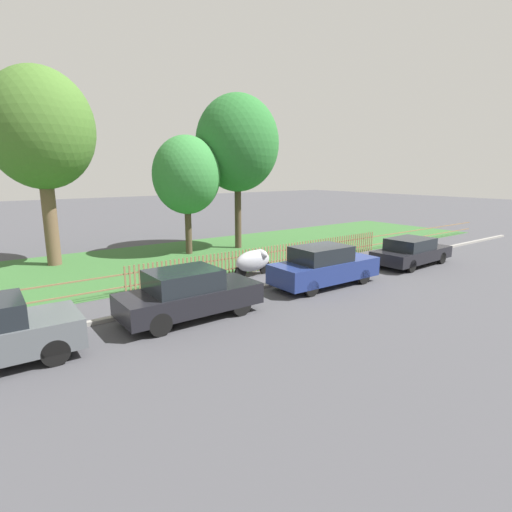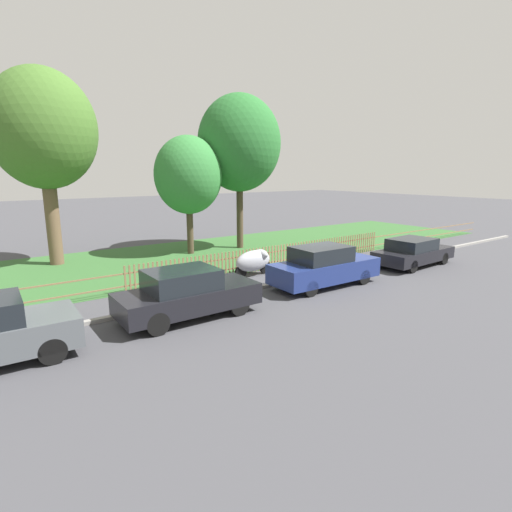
{
  "view_description": "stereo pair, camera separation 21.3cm",
  "coord_description": "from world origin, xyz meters",
  "px_view_note": "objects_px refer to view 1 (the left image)",
  "views": [
    {
      "loc": [
        -11.45,
        -11.49,
        4.34
      ],
      "look_at": [
        -2.29,
        0.83,
        1.1
      ],
      "focal_mm": 28.0,
      "sensor_mm": 36.0,
      "label": 1
    },
    {
      "loc": [
        -11.27,
        -11.61,
        4.34
      ],
      "look_at": [
        -2.29,
        0.83,
        1.1
      ],
      "focal_mm": 28.0,
      "sensor_mm": 36.0,
      "label": 2
    }
  ],
  "objects_px": {
    "tree_nearest_kerb": "(41,130)",
    "tree_mid_park": "(237,144)",
    "parked_car_red_compact": "(411,251)",
    "tree_behind_motorcycle": "(187,175)",
    "covered_motorcycle": "(254,261)",
    "parked_car_navy_estate": "(324,266)",
    "parked_car_black_saloon": "(189,294)"
  },
  "relations": [
    {
      "from": "tree_nearest_kerb",
      "to": "tree_mid_park",
      "type": "height_order",
      "value": "tree_nearest_kerb"
    },
    {
      "from": "parked_car_red_compact",
      "to": "tree_nearest_kerb",
      "type": "bearing_deg",
      "value": 140.94
    },
    {
      "from": "tree_behind_motorcycle",
      "to": "tree_mid_park",
      "type": "relative_size",
      "value": 0.73
    },
    {
      "from": "parked_car_red_compact",
      "to": "covered_motorcycle",
      "type": "bearing_deg",
      "value": 156.31
    },
    {
      "from": "parked_car_navy_estate",
      "to": "parked_car_red_compact",
      "type": "distance_m",
      "value": 5.89
    },
    {
      "from": "parked_car_red_compact",
      "to": "tree_mid_park",
      "type": "distance_m",
      "value": 10.83
    },
    {
      "from": "parked_car_red_compact",
      "to": "covered_motorcycle",
      "type": "xyz_separation_m",
      "value": [
        -7.19,
        2.82,
        0.01
      ]
    },
    {
      "from": "parked_car_navy_estate",
      "to": "tree_nearest_kerb",
      "type": "xyz_separation_m",
      "value": [
        -7.69,
        10.16,
        5.39
      ]
    },
    {
      "from": "parked_car_black_saloon",
      "to": "covered_motorcycle",
      "type": "bearing_deg",
      "value": 32.27
    },
    {
      "from": "tree_nearest_kerb",
      "to": "tree_behind_motorcycle",
      "type": "relative_size",
      "value": 1.43
    },
    {
      "from": "parked_car_navy_estate",
      "to": "tree_mid_park",
      "type": "distance_m",
      "value": 10.12
    },
    {
      "from": "parked_car_navy_estate",
      "to": "tree_behind_motorcycle",
      "type": "height_order",
      "value": "tree_behind_motorcycle"
    },
    {
      "from": "parked_car_black_saloon",
      "to": "parked_car_red_compact",
      "type": "distance_m",
      "value": 11.72
    },
    {
      "from": "parked_car_navy_estate",
      "to": "tree_nearest_kerb",
      "type": "height_order",
      "value": "tree_nearest_kerb"
    },
    {
      "from": "parked_car_black_saloon",
      "to": "tree_nearest_kerb",
      "type": "height_order",
      "value": "tree_nearest_kerb"
    },
    {
      "from": "tree_mid_park",
      "to": "parked_car_red_compact",
      "type": "bearing_deg",
      "value": -64.48
    },
    {
      "from": "tree_behind_motorcycle",
      "to": "tree_mid_park",
      "type": "xyz_separation_m",
      "value": [
        3.11,
        -0.15,
        1.71
      ]
    },
    {
      "from": "parked_car_navy_estate",
      "to": "tree_mid_park",
      "type": "xyz_separation_m",
      "value": [
        1.8,
        8.56,
        5.1
      ]
    },
    {
      "from": "parked_car_navy_estate",
      "to": "covered_motorcycle",
      "type": "height_order",
      "value": "parked_car_navy_estate"
    },
    {
      "from": "tree_nearest_kerb",
      "to": "tree_mid_park",
      "type": "bearing_deg",
      "value": -9.55
    },
    {
      "from": "parked_car_black_saloon",
      "to": "tree_mid_park",
      "type": "xyz_separation_m",
      "value": [
        7.63,
        8.61,
        5.11
      ]
    },
    {
      "from": "tree_behind_motorcycle",
      "to": "covered_motorcycle",
      "type": "bearing_deg",
      "value": -89.85
    },
    {
      "from": "parked_car_red_compact",
      "to": "tree_nearest_kerb",
      "type": "xyz_separation_m",
      "value": [
        -13.58,
        10.16,
        5.51
      ]
    },
    {
      "from": "tree_nearest_kerb",
      "to": "parked_car_red_compact",
      "type": "bearing_deg",
      "value": -36.81
    },
    {
      "from": "parked_car_navy_estate",
      "to": "covered_motorcycle",
      "type": "distance_m",
      "value": 3.1
    },
    {
      "from": "covered_motorcycle",
      "to": "tree_mid_park",
      "type": "distance_m",
      "value": 8.35
    },
    {
      "from": "parked_car_red_compact",
      "to": "tree_behind_motorcycle",
      "type": "relative_size",
      "value": 0.71
    },
    {
      "from": "parked_car_red_compact",
      "to": "tree_mid_park",
      "type": "relative_size",
      "value": 0.52
    },
    {
      "from": "tree_mid_park",
      "to": "tree_behind_motorcycle",
      "type": "bearing_deg",
      "value": 177.25
    },
    {
      "from": "parked_car_navy_estate",
      "to": "parked_car_red_compact",
      "type": "xyz_separation_m",
      "value": [
        5.89,
        -0.01,
        -0.12
      ]
    },
    {
      "from": "parked_car_black_saloon",
      "to": "covered_motorcycle",
      "type": "distance_m",
      "value": 5.36
    },
    {
      "from": "covered_motorcycle",
      "to": "tree_nearest_kerb",
      "type": "height_order",
      "value": "tree_nearest_kerb"
    }
  ]
}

